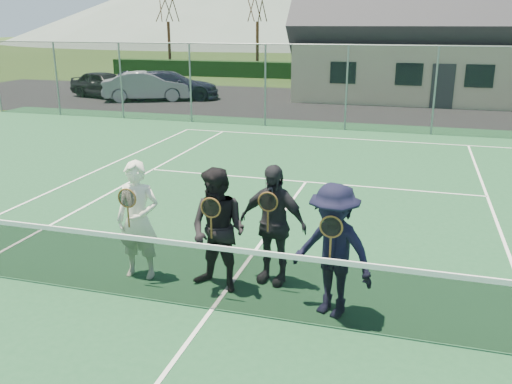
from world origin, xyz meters
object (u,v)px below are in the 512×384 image
clubhouse (456,18)px  player_a (138,220)px  player_b (218,231)px  player_d (333,251)px  tennis_net (211,274)px  car_a (105,84)px  car_c (170,85)px  player_c (273,224)px  car_b (147,86)px

clubhouse → player_a: clubhouse is taller
player_b → player_d: size_ratio=1.00×
tennis_net → car_a: bearing=124.7°
car_c → clubhouse: clubhouse is taller
tennis_net → player_b: player_b is taller
car_a → player_a: 21.85m
player_a → player_b: (1.29, -0.06, -0.00)m
clubhouse → player_b: (-4.12, -23.39, -3.07)m
player_a → player_c: (1.96, 0.41, -0.00)m
tennis_net → player_d: (1.55, 0.35, 0.38)m
car_c → car_a: bearing=77.0°
tennis_net → player_b: bearing=101.0°
player_c → player_d: bearing=-35.8°
car_c → tennis_net: 21.66m
car_a → car_c: car_c is taller
clubhouse → tennis_net: bearing=-99.5°
tennis_net → player_c: size_ratio=6.49×
car_c → player_d: 22.08m
player_a → player_b: 1.29m
player_d → clubhouse: bearing=84.1°
car_b → car_c: 1.18m
player_b → player_c: same height
player_b → player_c: (0.67, 0.46, 0.00)m
car_b → tennis_net: 21.42m
tennis_net → player_b: 0.73m
tennis_net → player_c: bearing=62.7°
player_a → player_b: bearing=-2.5°
player_b → player_c: 0.81m
car_a → player_b: (13.09, -18.45, 0.23)m
player_a → player_d: bearing=-6.0°
tennis_net → player_c: (0.55, 1.07, 0.38)m
car_b → player_b: size_ratio=2.40×
car_b → player_d: 21.93m
tennis_net → player_d: 1.63m
player_c → player_d: (0.99, -0.72, -0.00)m
player_a → tennis_net: bearing=-25.2°
car_a → player_c: bearing=-125.3°
car_b → player_b: (10.43, -18.03, 0.21)m
car_a → player_c: 22.64m
car_c → player_d: size_ratio=2.72×
player_b → car_a: bearing=125.4°
car_a → player_d: size_ratio=2.24×
player_d → player_a: bearing=174.0°
car_b → clubhouse: size_ratio=0.28×
car_c → player_a: size_ratio=2.72×
tennis_net → player_a: size_ratio=6.49×
clubhouse → car_b: bearing=-159.8°
player_b → car_c: bearing=116.9°
car_c → car_b: bearing=111.0°
car_c → player_a: (8.23, -18.73, 0.21)m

